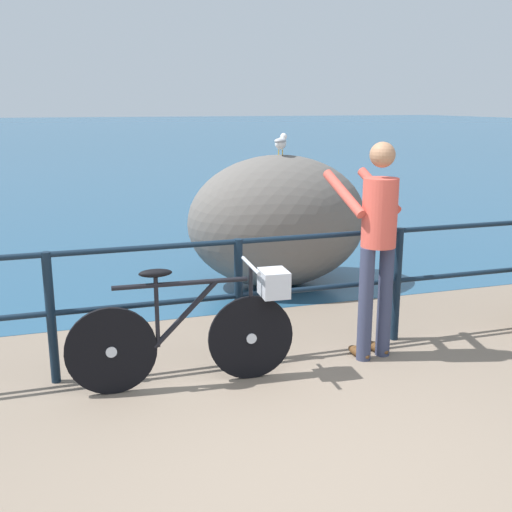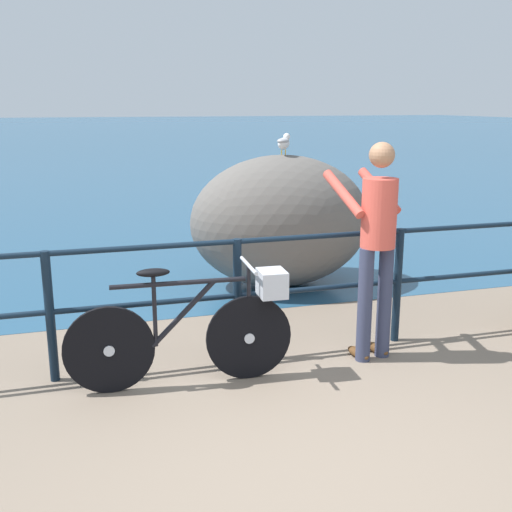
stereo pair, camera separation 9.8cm
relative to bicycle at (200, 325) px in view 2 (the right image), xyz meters
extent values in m
cube|color=#756656|center=(0.38, 18.65, -0.51)|extent=(120.00, 120.00, 0.10)
cube|color=navy|center=(0.38, 46.48, -0.46)|extent=(120.00, 90.00, 0.01)
cylinder|color=black|center=(-1.07, 0.36, 0.05)|extent=(0.07, 0.07, 1.02)
cylinder|color=black|center=(0.38, 0.36, 0.05)|extent=(0.07, 0.07, 1.02)
cylinder|color=black|center=(1.83, 0.36, 0.05)|extent=(0.07, 0.07, 1.02)
cylinder|color=black|center=(0.38, 0.36, 0.54)|extent=(8.71, 0.04, 0.04)
cylinder|color=black|center=(0.38, 0.36, 0.09)|extent=(8.71, 0.04, 0.04)
cylinder|color=black|center=(-0.67, 0.03, -0.13)|extent=(0.66, 0.07, 0.66)
cylinder|color=#B7BCC6|center=(-0.67, 0.03, -0.13)|extent=(0.08, 0.06, 0.08)
cylinder|color=black|center=(0.37, -0.02, -0.13)|extent=(0.66, 0.07, 0.66)
cylinder|color=#B7BCC6|center=(0.37, -0.02, -0.13)|extent=(0.08, 0.06, 0.08)
cylinder|color=black|center=(-0.15, 0.01, 0.34)|extent=(0.99, 0.08, 0.04)
cylinder|color=black|center=(-0.12, 0.01, 0.10)|extent=(0.50, 0.06, 0.50)
cylinder|color=black|center=(-0.33, 0.02, 0.13)|extent=(0.03, 0.03, 0.53)
ellipsoid|color=black|center=(-0.33, 0.02, 0.43)|extent=(0.24, 0.11, 0.06)
cylinder|color=black|center=(0.37, -0.02, 0.15)|extent=(0.03, 0.03, 0.57)
cylinder|color=#B7BCC6|center=(0.37, -0.02, 0.44)|extent=(0.05, 0.48, 0.03)
cube|color=#B7BCC6|center=(0.55, -0.03, 0.29)|extent=(0.21, 0.25, 0.20)
cylinder|color=#333851|center=(1.36, 0.04, 0.01)|extent=(0.12, 0.12, 0.95)
ellipsoid|color=#513319|center=(1.35, 0.10, -0.42)|extent=(0.15, 0.27, 0.08)
cylinder|color=#333851|center=(1.56, 0.08, 0.01)|extent=(0.12, 0.12, 0.95)
ellipsoid|color=#513319|center=(1.55, 0.14, -0.42)|extent=(0.15, 0.27, 0.08)
cylinder|color=#CC4C3F|center=(1.46, 0.06, 0.76)|extent=(0.28, 0.28, 0.55)
sphere|color=#9E7051|center=(1.46, 0.06, 1.22)|extent=(0.20, 0.20, 0.20)
cylinder|color=#CC4C3F|center=(1.24, 0.26, 0.90)|extent=(0.18, 0.52, 0.34)
cylinder|color=#CC4C3F|center=(1.59, 0.33, 0.90)|extent=(0.18, 0.52, 0.34)
ellipsoid|color=#605B56|center=(1.41, 2.31, 0.29)|extent=(2.09, 1.47, 1.51)
cylinder|color=gold|center=(1.41, 2.30, 1.07)|extent=(0.01, 0.01, 0.06)
cylinder|color=gold|center=(1.45, 2.28, 1.07)|extent=(0.01, 0.01, 0.06)
ellipsoid|color=white|center=(1.43, 2.29, 1.17)|extent=(0.24, 0.28, 0.13)
ellipsoid|color=#9E9EA3|center=(1.42, 2.28, 1.20)|extent=(0.24, 0.27, 0.06)
sphere|color=white|center=(1.50, 2.39, 1.24)|extent=(0.08, 0.08, 0.08)
cone|color=gold|center=(1.53, 2.43, 1.23)|extent=(0.05, 0.05, 0.02)
camera|label=1|loc=(-0.93, -4.25, 1.61)|focal=43.40mm
camera|label=2|loc=(-0.83, -4.28, 1.61)|focal=43.40mm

